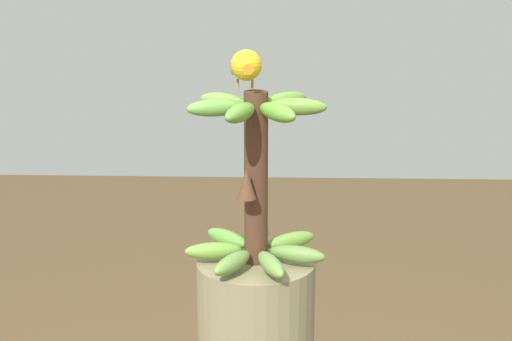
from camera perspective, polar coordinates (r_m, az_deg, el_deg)
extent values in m
cylinder|color=#4C2D1E|center=(1.45, 0.00, -0.65)|extent=(0.05, 0.05, 0.34)
ellipsoid|color=#608A3F|center=(1.47, 3.16, -6.40)|extent=(0.07, 0.12, 0.03)
ellipsoid|color=olive|center=(1.54, 2.70, -5.37)|extent=(0.09, 0.11, 0.03)
ellipsoid|color=olive|center=(1.57, 0.34, -4.87)|extent=(0.12, 0.04, 0.03)
ellipsoid|color=#5E9C3E|center=(1.55, -2.24, -5.18)|extent=(0.10, 0.11, 0.03)
ellipsoid|color=#6B9C39|center=(1.49, -3.28, -6.13)|extent=(0.05, 0.12, 0.03)
ellipsoid|color=olive|center=(1.43, -1.83, -7.07)|extent=(0.12, 0.09, 0.03)
ellipsoid|color=#6C9146|center=(1.42, 1.15, -7.20)|extent=(0.12, 0.07, 0.03)
ellipsoid|color=#5D9237|center=(1.47, 2.24, 5.37)|extent=(0.10, 0.10, 0.03)
ellipsoid|color=olive|center=(1.49, -0.21, 5.55)|extent=(0.12, 0.04, 0.03)
ellipsoid|color=olive|center=(1.46, -2.52, 5.31)|extent=(0.09, 0.11, 0.03)
ellipsoid|color=#649D3F|center=(1.39, -3.06, 4.82)|extent=(0.07, 0.12, 0.03)
ellipsoid|color=#5E9737|center=(1.34, -1.22, 4.44)|extent=(0.12, 0.07, 0.03)
ellipsoid|color=#639D33|center=(1.35, 1.64, 4.48)|extent=(0.11, 0.09, 0.03)
ellipsoid|color=olive|center=(1.40, 3.14, 4.90)|extent=(0.05, 0.12, 0.03)
cone|color=brown|center=(1.41, -0.72, -1.00)|extent=(0.04, 0.04, 0.06)
cylinder|color=#C68933|center=(1.45, -1.41, 6.66)|extent=(0.01, 0.01, 0.02)
cylinder|color=#C68933|center=(1.45, -0.29, 6.67)|extent=(0.01, 0.01, 0.02)
ellipsoid|color=gold|center=(1.44, -0.85, 7.84)|extent=(0.10, 0.06, 0.04)
ellipsoid|color=olive|center=(1.45, -1.80, 7.86)|extent=(0.07, 0.02, 0.03)
ellipsoid|color=olive|center=(1.45, 0.07, 7.88)|extent=(0.07, 0.02, 0.03)
cube|color=olive|center=(1.51, -1.03, 8.29)|extent=(0.06, 0.03, 0.01)
sphere|color=gold|center=(1.40, -0.75, 8.05)|extent=(0.06, 0.06, 0.06)
sphere|color=black|center=(1.39, 0.18, 8.20)|extent=(0.01, 0.01, 0.01)
cone|color=orange|center=(1.36, -0.64, 7.83)|extent=(0.04, 0.02, 0.02)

